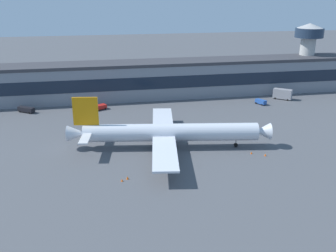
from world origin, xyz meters
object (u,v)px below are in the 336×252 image
object	(u,v)px
airliner	(167,132)
belt_loader	(26,109)
traffic_cone_1	(251,153)
pushback_tractor	(99,107)
traffic_cone_0	(127,178)
control_tower	(308,48)
traffic_cone_2	(265,155)
traffic_cone_3	(122,180)
follow_me_car	(261,102)
catering_truck	(283,94)

from	to	relation	value
airliner	belt_loader	xyz separation A→B (m)	(-43.17, 42.51, -3.35)
airliner	traffic_cone_1	size ratio (longest dim) A/B	89.72
airliner	traffic_cone_1	xyz separation A→B (m)	(21.17, -8.71, -4.19)
pushback_tractor	traffic_cone_0	world-z (taller)	pushback_tractor
airliner	pushback_tractor	xyz separation A→B (m)	(-17.32, 40.82, -3.45)
control_tower	traffic_cone_2	xyz separation A→B (m)	(-49.93, -68.99, -17.37)
belt_loader	pushback_tractor	bearing A→B (deg)	-3.73
traffic_cone_1	traffic_cone_3	xyz separation A→B (m)	(-35.33, -9.10, 0.00)
pushback_tractor	traffic_cone_0	distance (m)	57.97
follow_me_car	traffic_cone_2	xyz separation A→B (m)	(-19.37, -46.57, -0.75)
control_tower	traffic_cone_3	xyz separation A→B (m)	(-88.32, -76.05, -17.40)
belt_loader	traffic_cone_3	bearing A→B (deg)	-64.31
traffic_cone_0	catering_truck	bearing A→B (deg)	40.34
airliner	follow_me_car	bearing A→B (deg)	39.41
follow_me_car	traffic_cone_0	distance (m)	77.28
control_tower	belt_loader	xyz separation A→B (m)	(-117.33, -15.74, -16.56)
control_tower	traffic_cone_0	xyz separation A→B (m)	(-86.99, -75.22, -17.34)
airliner	control_tower	world-z (taller)	control_tower
control_tower	pushback_tractor	xyz separation A→B (m)	(-91.48, -17.43, -16.66)
pushback_tractor	traffic_cone_1	size ratio (longest dim) A/B	8.78
pushback_tractor	belt_loader	xyz separation A→B (m)	(-25.86, 1.69, 0.10)
follow_me_car	traffic_cone_2	bearing A→B (deg)	-112.58
traffic_cone_1	traffic_cone_2	bearing A→B (deg)	-33.69
belt_loader	traffic_cone_2	bearing A→B (deg)	-38.31
catering_truck	traffic_cone_3	bearing A→B (deg)	-139.80
pushback_tractor	traffic_cone_1	bearing A→B (deg)	-52.15
traffic_cone_0	traffic_cone_3	xyz separation A→B (m)	(-1.32, -0.84, -0.05)
control_tower	catering_truck	size ratio (longest dim) A/B	3.95
traffic_cone_0	follow_me_car	bearing A→B (deg)	43.10
traffic_cone_3	traffic_cone_2	bearing A→B (deg)	10.42
follow_me_car	traffic_cone_2	size ratio (longest dim) A/B	7.02
airliner	traffic_cone_0	bearing A→B (deg)	-127.10
pushback_tractor	airliner	bearing A→B (deg)	-67.01
control_tower	traffic_cone_0	size ratio (longest dim) A/B	38.14
control_tower	pushback_tractor	world-z (taller)	control_tower
follow_me_car	traffic_cone_0	size ratio (longest dim) A/B	6.51
control_tower	traffic_cone_3	bearing A→B (deg)	-139.27
belt_loader	traffic_cone_0	world-z (taller)	belt_loader
traffic_cone_0	belt_loader	bearing A→B (deg)	117.02
catering_truck	belt_loader	size ratio (longest dim) A/B	1.12
catering_truck	traffic_cone_1	distance (m)	60.26
follow_me_car	traffic_cone_2	world-z (taller)	follow_me_car
traffic_cone_3	pushback_tractor	bearing A→B (deg)	93.08
pushback_tractor	traffic_cone_2	distance (m)	66.22
pushback_tractor	traffic_cone_3	size ratio (longest dim) A/B	8.66
catering_truck	traffic_cone_2	xyz separation A→B (m)	(-31.09, -51.65, -1.95)
follow_me_car	traffic_cone_1	xyz separation A→B (m)	(-22.43, -44.53, -0.78)
follow_me_car	belt_loader	size ratio (longest dim) A/B	0.75
traffic_cone_0	traffic_cone_1	xyz separation A→B (m)	(34.00, 8.26, -0.06)
airliner	traffic_cone_0	distance (m)	21.67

